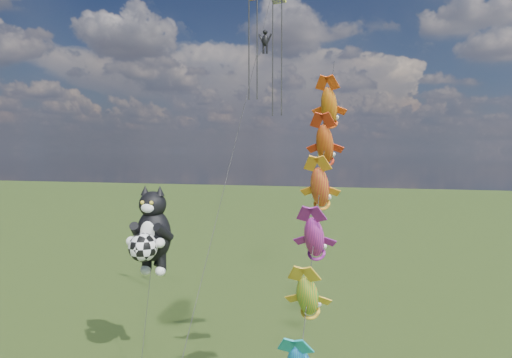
# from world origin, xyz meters

# --- Properties ---
(cat_kite_rig) EXTENTS (2.35, 4.12, 10.20)m
(cat_kite_rig) POSITION_xyz_m (5.12, 8.04, 7.57)
(cat_kite_rig) COLOR brown
(cat_kite_rig) RESTS_ON ground
(fish_windsock_rig) EXTENTS (1.16, 15.96, 17.07)m
(fish_windsock_rig) POSITION_xyz_m (15.28, 3.51, 9.59)
(fish_windsock_rig) COLOR brown
(fish_windsock_rig) RESTS_ON ground
(parafoil_rig) EXTENTS (1.86, 17.54, 25.01)m
(parafoil_rig) POSITION_xyz_m (9.83, 15.00, 19.27)
(parafoil_rig) COLOR brown
(parafoil_rig) RESTS_ON ground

